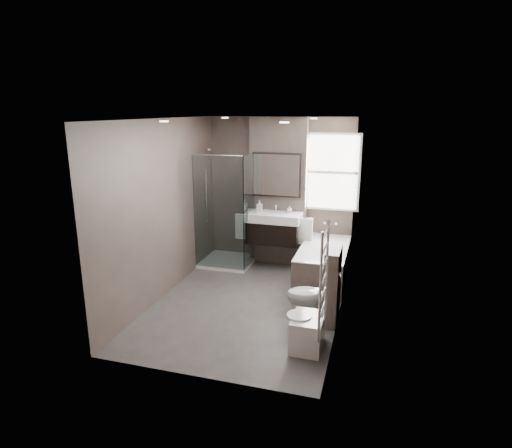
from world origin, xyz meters
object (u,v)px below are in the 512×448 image
at_px(bathtub, 323,262).
at_px(vanity, 273,228).
at_px(toilet, 313,296).
at_px(bidet, 307,331).

bearing_deg(bathtub, vanity, 160.63).
xyz_separation_m(bathtub, toilet, (0.05, -1.41, 0.03)).
relative_size(bathtub, bidet, 3.12).
bearing_deg(bidet, vanity, 112.58).
distance_m(bathtub, toilet, 1.41).
height_order(bathtub, bidet, bathtub).
height_order(toilet, bidet, toilet).
relative_size(bathtub, toilet, 2.31).
relative_size(vanity, bidet, 1.85).
xyz_separation_m(vanity, toilet, (0.97, -1.74, -0.39)).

